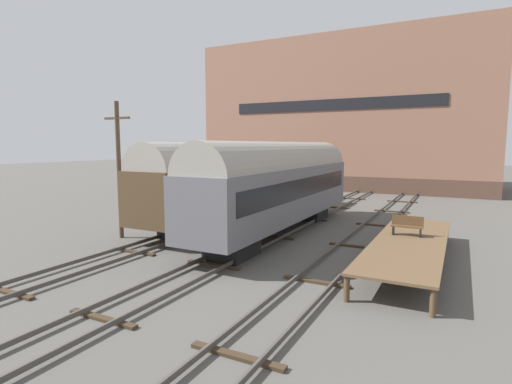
{
  "coord_description": "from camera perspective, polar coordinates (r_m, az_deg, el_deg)",
  "views": [
    {
      "loc": [
        9.27,
        -16.98,
        5.2
      ],
      "look_at": [
        -2.31,
        5.45,
        2.2
      ],
      "focal_mm": 28.0,
      "sensor_mm": 36.0,
      "label": 1
    }
  ],
  "objects": [
    {
      "name": "person_worker",
      "position": [
        19.86,
        -8.32,
        -5.51
      ],
      "size": [
        0.32,
        0.32,
        1.66
      ],
      "color": "#282833",
      "rests_on": "ground"
    },
    {
      "name": "track_middle",
      "position": [
        20.0,
        -1.29,
        -7.87
      ],
      "size": [
        2.6,
        60.0,
        0.26
      ],
      "color": "#4C4742",
      "rests_on": "ground"
    },
    {
      "name": "track_right",
      "position": [
        18.32,
        11.69,
        -9.39
      ],
      "size": [
        2.6,
        60.0,
        0.26
      ],
      "color": "#4C4742",
      "rests_on": "ground"
    },
    {
      "name": "train_car_brown",
      "position": [
        27.74,
        -2.85,
        2.27
      ],
      "size": [
        3.13,
        18.55,
        5.34
      ],
      "color": "black",
      "rests_on": "ground"
    },
    {
      "name": "train_car_grey",
      "position": [
        23.01,
        3.43,
        1.4
      ],
      "size": [
        3.07,
        16.59,
        5.37
      ],
      "color": "black",
      "rests_on": "ground"
    },
    {
      "name": "track_left",
      "position": [
        22.52,
        -11.74,
        -6.35
      ],
      "size": [
        2.6,
        60.0,
        0.26
      ],
      "color": "#4C4742",
      "rests_on": "ground"
    },
    {
      "name": "station_platform",
      "position": [
        18.89,
        21.07,
        -6.8
      ],
      "size": [
        2.93,
        11.44,
        0.99
      ],
      "color": "brown",
      "rests_on": "ground"
    },
    {
      "name": "ground_plane",
      "position": [
        20.04,
        -1.29,
        -8.27
      ],
      "size": [
        200.0,
        200.0,
        0.0
      ],
      "primitive_type": "plane",
      "color": "#56544F"
    },
    {
      "name": "bench",
      "position": [
        19.91,
        20.79,
        -4.44
      ],
      "size": [
        1.4,
        0.4,
        0.91
      ],
      "color": "brown",
      "rests_on": "station_platform"
    },
    {
      "name": "utility_pole",
      "position": [
        23.3,
        -18.99,
        3.29
      ],
      "size": [
        1.8,
        0.24,
        7.54
      ],
      "color": "#473828",
      "rests_on": "ground"
    },
    {
      "name": "warehouse_building",
      "position": [
        52.31,
        12.93,
        10.44
      ],
      "size": [
        33.28,
        14.07,
        17.4
      ],
      "color": "brown",
      "rests_on": "ground"
    }
  ]
}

